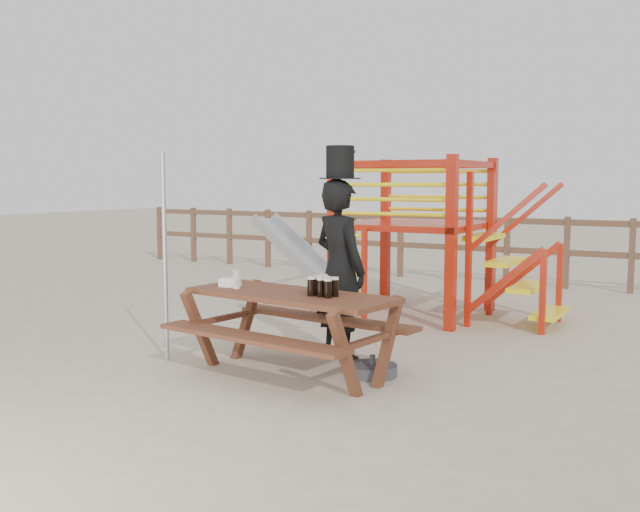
{
  "coord_description": "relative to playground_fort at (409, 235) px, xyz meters",
  "views": [
    {
      "loc": [
        3.88,
        -5.22,
        1.78
      ],
      "look_at": [
        0.37,
        0.8,
        1.05
      ],
      "focal_mm": 40.0,
      "sensor_mm": 36.0,
      "label": 1
    }
  ],
  "objects": [
    {
      "name": "ground",
      "position": [
        -0.12,
        -3.58,
        -1.07
      ],
      "size": [
        60.0,
        60.0,
        0.0
      ],
      "primitive_type": "plane",
      "color": "#BCAA92",
      "rests_on": "ground"
    },
    {
      "name": "back_fence",
      "position": [
        -0.12,
        3.42,
        -0.34
      ],
      "size": [
        15.09,
        0.09,
        1.2
      ],
      "color": "brown",
      "rests_on": "ground"
    },
    {
      "name": "playground_fort",
      "position": [
        0.0,
        0.0,
        0.0
      ],
      "size": [
        4.71,
        1.84,
        2.1
      ],
      "color": "#AC1C0B",
      "rests_on": "ground"
    },
    {
      "name": "picnic_table",
      "position": [
        0.29,
        -3.39,
        -0.59
      ],
      "size": [
        2.14,
        1.6,
        0.77
      ],
      "rotation": [
        0.0,
        0.0,
        -0.12
      ],
      "color": "brown",
      "rests_on": "ground"
    },
    {
      "name": "man_with_hat",
      "position": [
        0.38,
        -2.62,
        -0.12
      ],
      "size": [
        0.77,
        0.65,
        2.13
      ],
      "rotation": [
        0.0,
        0.0,
        2.76
      ],
      "color": "black",
      "rests_on": "ground"
    },
    {
      "name": "metal_pole",
      "position": [
        -1.1,
        -3.53,
        -0.04
      ],
      "size": [
        0.05,
        0.05,
        2.07
      ],
      "primitive_type": "cylinder",
      "color": "#B2B2B7",
      "rests_on": "ground"
    },
    {
      "name": "parasol_base",
      "position": [
        0.95,
        -3.03,
        -1.02
      ],
      "size": [
        0.46,
        0.46,
        0.19
      ],
      "color": "#37373C",
      "rests_on": "ground"
    },
    {
      "name": "paper_bag",
      "position": [
        -0.42,
        -3.37,
        -0.26
      ],
      "size": [
        0.2,
        0.17,
        0.08
      ],
      "primitive_type": "cube",
      "rotation": [
        0.0,
        0.0,
        0.2
      ],
      "color": "white",
      "rests_on": "picnic_table"
    },
    {
      "name": "stout_pints",
      "position": [
        0.64,
        -3.4,
        -0.21
      ],
      "size": [
        0.27,
        0.29,
        0.17
      ],
      "color": "black",
      "rests_on": "picnic_table"
    },
    {
      "name": "empty_glasses",
      "position": [
        -0.37,
        -3.34,
        -0.23
      ],
      "size": [
        0.25,
        0.3,
        0.15
      ],
      "color": "silver",
      "rests_on": "picnic_table"
    }
  ]
}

